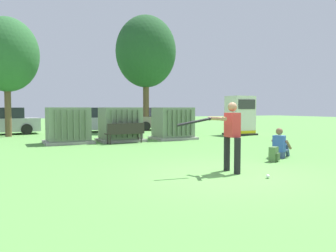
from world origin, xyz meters
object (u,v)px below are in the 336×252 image
Objects in this scene: transformer_mid_west at (120,125)px; transformer_mid_east at (173,124)px; batter at (230,133)px; parked_car_left_of_center at (93,121)px; sports_ball at (268,176)px; backpack at (274,154)px; parked_car_right_of_center at (161,119)px; transformer_west at (68,126)px; seated_spectator at (280,146)px; park_bench at (125,132)px; parked_car_leftmost at (2,122)px; generator_enclosure at (240,116)px.

transformer_mid_east is (2.76, -0.17, 0.00)m from transformer_mid_west.
batter is at bearing -90.42° from transformer_mid_west.
transformer_mid_east is at bearing -70.47° from parked_car_left_of_center.
backpack is (1.86, 1.76, 0.17)m from sports_ball.
parked_car_right_of_center is (3.22, 14.85, 0.54)m from backpack.
transformer_west and transformer_mid_east have the same top height.
transformer_mid_east is 9.88m from sports_ball.
parked_car_right_of_center is (2.45, 14.32, 0.38)m from seated_spectator.
transformer_mid_east is 0.50× the size of parked_car_left_of_center.
sports_ball is (2.70, -9.85, -0.74)m from transformer_west.
transformer_mid_west is 8.74m from parked_car_right_of_center.
sports_ball is (0.40, -8.64, -0.49)m from park_bench.
parked_car_left_of_center reaches higher than park_bench.
parked_car_left_of_center is (0.31, 6.72, -0.04)m from transformer_mid_west.
parked_car_left_of_center is at bearing 87.36° from transformer_mid_west.
park_bench is at bearing 90.40° from batter.
transformer_mid_west is 0.49× the size of parked_car_leftmost.
park_bench is (-7.67, -1.57, -0.60)m from generator_enclosure.
transformer_mid_west is 4.77× the size of backpack.
transformer_mid_east is 2.18× the size of seated_spectator.
generator_enclosure is 11.98m from batter.
transformer_west is at bearing 176.71° from transformer_mid_west.
sports_ball is at bearing -88.34° from transformer_mid_west.
park_bench is at bearing -124.51° from parked_car_right_of_center.
sports_ball is 0.09× the size of seated_spectator.
park_bench is 7.69m from batter.
parked_car_left_of_center is at bearing 109.53° from transformer_mid_east.
batter reaches higher than parked_car_leftmost.
park_bench is 1.05× the size of batter.
transformer_west is 2.42m from transformer_mid_west.
batter is 2.47m from backpack.
parked_car_leftmost is (-5.05, 7.10, -0.04)m from transformer_mid_west.
sports_ball is at bearing -72.39° from parked_car_leftmost.
transformer_mid_east and parked_car_left_of_center have the same top height.
parked_car_leftmost is 5.37m from parked_car_left_of_center.
transformer_west is 1.00× the size of transformer_mid_west.
batter is 0.41× the size of parked_car_leftmost.
sports_ball is 2.57m from backpack.
transformer_mid_east reaches higher than sports_ball.
transformer_mid_west is 7.98m from seated_spectator.
transformer_mid_east is 0.48× the size of parked_car_right_of_center.
park_bench is at bearing 115.56° from seated_spectator.
transformer_mid_east is at bearing 71.81° from batter.
batter is at bearing 109.77° from sports_ball.
generator_enclosure is at bearing 7.93° from transformer_mid_east.
park_bench is 20.34× the size of sports_ball.
seated_spectator is 14.53m from parked_car_right_of_center.
batter is at bearing -155.94° from seated_spectator.
sports_ball is at bearing -125.48° from generator_enclosure.
park_bench is 1.90× the size of seated_spectator.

